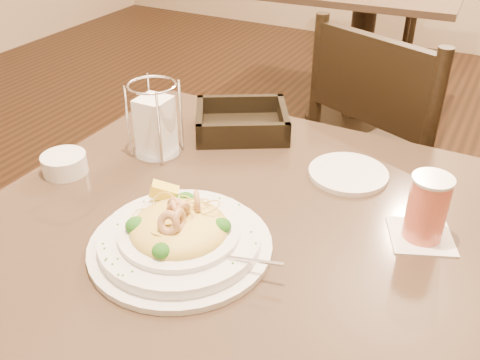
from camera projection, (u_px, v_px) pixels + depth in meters
The scene contains 9 objects.
main_table at pixel (235, 318), 1.06m from camera, with size 0.90×0.90×0.74m.
background_table at pixel (363, 29), 2.72m from camera, with size 0.95×0.95×0.74m.
dining_chair_near at pixel (387, 167), 1.57m from camera, with size 0.55×0.55×0.93m.
pasta_bowl at pixel (180, 235), 0.86m from camera, with size 0.33×0.30×0.10m.
drink_glass at pixel (427, 208), 0.87m from camera, with size 0.14×0.14×0.12m.
bread_basket at pixel (242, 124), 1.22m from camera, with size 0.26×0.25×0.06m.
napkin_caddy at pixel (155, 124), 1.11m from camera, with size 0.10×0.10×0.16m.
side_plate at pixel (348, 173), 1.07m from camera, with size 0.16×0.16×0.01m, color white.
butter_ramekin at pixel (64, 164), 1.07m from camera, with size 0.09×0.09×0.04m, color white.
Camera 1 is at (0.36, -0.66, 1.30)m, focal length 40.00 mm.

